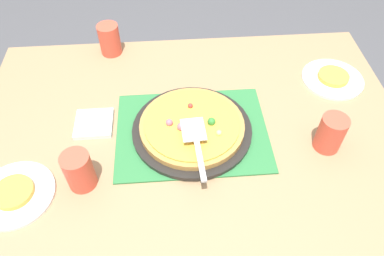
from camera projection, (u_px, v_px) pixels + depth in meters
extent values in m
plane|color=#4C4C51|center=(192.00, 234.00, 1.74)|extent=(8.00, 8.00, 0.00)
cube|color=#9E7A56|center=(192.00, 135.00, 1.18)|extent=(1.40, 1.00, 0.03)
cube|color=#9E7A56|center=(50.00, 123.00, 1.72)|extent=(0.07, 0.07, 0.72)
cube|color=#9E7A56|center=(316.00, 108.00, 1.79)|extent=(0.07, 0.07, 0.72)
cube|color=#2D753D|center=(192.00, 131.00, 1.17)|extent=(0.48, 0.36, 0.01)
cylinder|color=black|center=(192.00, 129.00, 1.16)|extent=(0.38, 0.38, 0.01)
cylinder|color=#B78442|center=(192.00, 126.00, 1.15)|extent=(0.33, 0.33, 0.02)
cylinder|color=gold|center=(192.00, 123.00, 1.14)|extent=(0.30, 0.30, 0.01)
sphere|color=#B76675|center=(169.00, 122.00, 1.13)|extent=(0.02, 0.02, 0.02)
sphere|color=red|center=(189.00, 106.00, 1.18)|extent=(0.02, 0.02, 0.02)
sphere|color=#338433|center=(185.00, 130.00, 1.11)|extent=(0.02, 0.02, 0.02)
sphere|color=#E5CC7F|center=(198.00, 135.00, 1.10)|extent=(0.02, 0.02, 0.02)
sphere|color=#338433|center=(211.00, 122.00, 1.13)|extent=(0.03, 0.03, 0.03)
sphere|color=#E5CC7F|center=(219.00, 133.00, 1.10)|extent=(0.02, 0.02, 0.02)
sphere|color=#B76675|center=(181.00, 127.00, 1.12)|extent=(0.03, 0.03, 0.03)
sphere|color=red|center=(192.00, 126.00, 1.12)|extent=(0.03, 0.03, 0.03)
sphere|color=#E5CC7F|center=(195.00, 132.00, 1.11)|extent=(0.02, 0.02, 0.02)
cylinder|color=white|center=(332.00, 79.00, 1.33)|extent=(0.22, 0.22, 0.01)
cylinder|color=white|center=(15.00, 194.00, 1.02)|extent=(0.22, 0.22, 0.01)
cylinder|color=gold|center=(333.00, 76.00, 1.32)|extent=(0.11, 0.11, 0.02)
cylinder|color=gold|center=(13.00, 192.00, 1.01)|extent=(0.11, 0.11, 0.02)
cylinder|color=#E04C38|center=(110.00, 39.00, 1.40)|extent=(0.08, 0.08, 0.12)
cylinder|color=#E04C38|center=(79.00, 171.00, 1.00)|extent=(0.08, 0.08, 0.12)
cylinder|color=#E04C38|center=(331.00, 133.00, 1.09)|extent=(0.08, 0.08, 0.12)
cube|color=silver|center=(194.00, 129.00, 1.09)|extent=(0.08, 0.09, 0.00)
cube|color=#B2B2B7|center=(200.00, 161.00, 1.01)|extent=(0.02, 0.14, 0.01)
cube|color=white|center=(94.00, 124.00, 1.19)|extent=(0.12, 0.12, 0.02)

